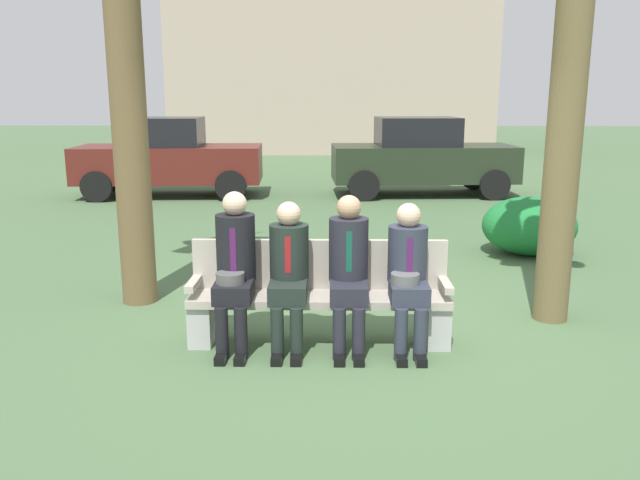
{
  "coord_description": "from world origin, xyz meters",
  "views": [
    {
      "loc": [
        -0.17,
        -5.66,
        2.16
      ],
      "look_at": [
        -0.28,
        0.14,
        0.85
      ],
      "focal_mm": 36.24,
      "sensor_mm": 36.0,
      "label": 1
    }
  ],
  "objects": [
    {
      "name": "seated_man_leftmost",
      "position": [
        -1.0,
        -0.33,
        0.75
      ],
      "size": [
        0.34,
        0.72,
        1.36
      ],
      "color": "black",
      "rests_on": "ground"
    },
    {
      "name": "building_backdrop",
      "position": [
        -0.22,
        21.13,
        4.36
      ],
      "size": [
        12.42,
        7.16,
        8.67
      ],
      "color": "#B59F8E",
      "rests_on": "ground"
    },
    {
      "name": "ground_plane",
      "position": [
        0.0,
        0.0,
        0.0
      ],
      "size": [
        80.0,
        80.0,
        0.0
      ],
      "primitive_type": "plane",
      "color": "#496641"
    },
    {
      "name": "seated_man_centerleft",
      "position": [
        -0.54,
        -0.33,
        0.71
      ],
      "size": [
        0.34,
        0.72,
        1.27
      ],
      "color": "#1E2823",
      "rests_on": "ground"
    },
    {
      "name": "seated_man_centerright",
      "position": [
        -0.02,
        -0.33,
        0.74
      ],
      "size": [
        0.34,
        0.72,
        1.33
      ],
      "color": "#23232D",
      "rests_on": "ground"
    },
    {
      "name": "parked_car_far",
      "position": [
        1.77,
        8.43,
        0.84
      ],
      "size": [
        3.99,
        1.91,
        1.68
      ],
      "color": "#232D1E",
      "rests_on": "ground"
    },
    {
      "name": "shrub_near_bench",
      "position": [
        2.54,
        3.07,
        0.4
      ],
      "size": [
        1.27,
        1.17,
        0.8
      ],
      "primitive_type": "ellipsoid",
      "color": "#1E7734",
      "rests_on": "ground"
    },
    {
      "name": "park_bench",
      "position": [
        -0.28,
        -0.2,
        0.43
      ],
      "size": [
        2.27,
        0.44,
        0.9
      ],
      "color": "#B7AD9E",
      "rests_on": "ground"
    },
    {
      "name": "parked_car_near",
      "position": [
        -3.7,
        8.19,
        0.84
      ],
      "size": [
        3.98,
        1.89,
        1.68
      ],
      "color": "#591E19",
      "rests_on": "ground"
    },
    {
      "name": "seated_man_rightmost",
      "position": [
        0.48,
        -0.34,
        0.7
      ],
      "size": [
        0.34,
        0.72,
        1.26
      ],
      "color": "#2D3342",
      "rests_on": "ground"
    }
  ]
}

